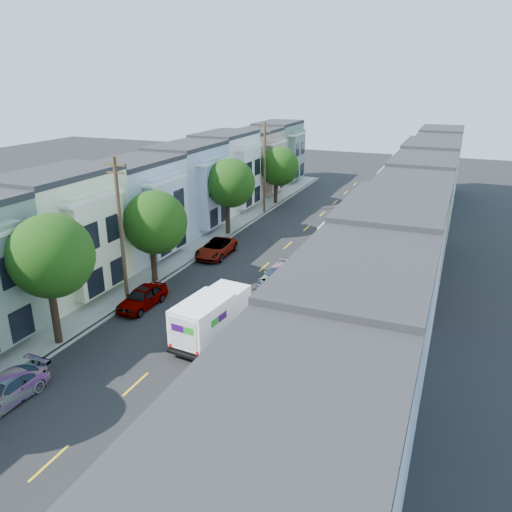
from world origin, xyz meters
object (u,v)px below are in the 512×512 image
(tree_far_r, at_px, (388,181))
(utility_pole_near, at_px, (121,232))
(parked_right_c, at_px, (340,245))
(tree_b, at_px, (50,256))
(tree_c, at_px, (154,222))
(parked_right_b, at_px, (257,349))
(fedex_truck, at_px, (211,315))
(parked_right_a, at_px, (178,450))
(tree_d, at_px, (230,183))
(lead_sedan, at_px, (277,275))
(parked_left_b, at_px, (3,391))
(parked_left_d, at_px, (216,248))
(parked_right_d, at_px, (360,220))
(tree_e, at_px, (278,166))
(utility_pole_far, at_px, (265,168))
(parked_left_c, at_px, (142,297))

(tree_far_r, bearing_deg, utility_pole_near, -114.45)
(parked_right_c, bearing_deg, tree_b, -118.41)
(tree_c, xyz_separation_m, parked_right_b, (11.20, -7.44, -4.03))
(fedex_truck, distance_m, parked_right_a, 10.34)
(tree_far_r, height_order, parked_right_c, tree_far_r)
(tree_d, bearing_deg, lead_sedan, -48.73)
(tree_d, height_order, utility_pole_near, utility_pole_near)
(parked_left_b, bearing_deg, parked_left_d, 91.92)
(parked_right_d, bearing_deg, tree_b, -107.93)
(tree_far_r, relative_size, parked_left_d, 1.14)
(tree_e, xyz_separation_m, utility_pole_far, (0.00, -4.51, 0.51))
(tree_d, bearing_deg, utility_pole_near, -89.99)
(tree_c, bearing_deg, parked_left_b, -84.87)
(tree_e, relative_size, lead_sedan, 1.64)
(tree_b, bearing_deg, tree_e, 90.00)
(parked_right_a, bearing_deg, parked_right_d, 90.23)
(tree_e, distance_m, utility_pole_far, 4.54)
(tree_b, xyz_separation_m, parked_left_c, (1.40, 6.08, -4.83))
(tree_d, bearing_deg, tree_c, -90.00)
(tree_d, distance_m, parked_right_c, 12.10)
(utility_pole_far, distance_m, parked_right_b, 31.91)
(fedex_truck, relative_size, parked_right_a, 1.45)
(tree_far_r, height_order, parked_right_a, tree_far_r)
(tree_e, xyz_separation_m, parked_left_b, (1.40, -42.23, -3.96))
(tree_far_r, xyz_separation_m, utility_pole_far, (-13.19, -3.02, 1.00))
(tree_d, relative_size, parked_left_b, 1.68)
(parked_left_b, height_order, parked_right_b, parked_right_b)
(parked_right_a, bearing_deg, utility_pole_far, 106.67)
(tree_c, relative_size, parked_left_d, 1.42)
(parked_left_d, bearing_deg, tree_b, -97.26)
(parked_right_d, bearing_deg, tree_e, 154.70)
(fedex_truck, relative_size, parked_left_c, 1.29)
(parked_left_d, xyz_separation_m, parked_right_b, (9.80, -14.47, 0.04))
(tree_e, bearing_deg, fedex_truck, -76.72)
(parked_right_a, height_order, parked_right_c, parked_right_c)
(tree_c, distance_m, parked_left_c, 5.92)
(tree_c, relative_size, utility_pole_near, 0.71)
(tree_b, xyz_separation_m, utility_pole_near, (0.00, 6.28, -0.41))
(tree_e, height_order, parked_left_d, tree_e)
(tree_d, xyz_separation_m, parked_right_d, (11.20, 7.84, -4.54))
(tree_e, bearing_deg, tree_d, -90.00)
(tree_d, distance_m, parked_left_b, 29.03)
(utility_pole_near, height_order, parked_left_d, utility_pole_near)
(tree_far_r, height_order, utility_pole_near, utility_pole_near)
(utility_pole_far, xyz_separation_m, parked_left_c, (1.40, -26.21, -4.42))
(tree_far_r, xyz_separation_m, parked_left_b, (-11.79, -40.74, -3.47))
(parked_right_c, bearing_deg, parked_left_b, -111.15)
(lead_sedan, relative_size, parked_left_c, 0.95)
(tree_b, relative_size, parked_right_d, 2.03)
(parked_left_d, height_order, parked_right_b, parked_right_b)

